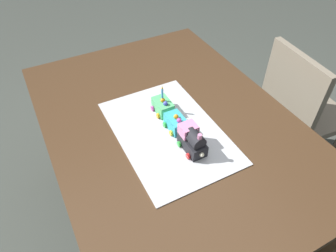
% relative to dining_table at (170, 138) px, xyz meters
% --- Properties ---
extents(ground_plane, '(8.00, 8.00, 0.00)m').
position_rel_dining_table_xyz_m(ground_plane, '(0.00, 0.00, -0.63)').
color(ground_plane, '#474C44').
extents(dining_table, '(1.40, 1.00, 0.74)m').
position_rel_dining_table_xyz_m(dining_table, '(0.00, 0.00, 0.00)').
color(dining_table, '#4C331E').
rests_on(dining_table, ground).
extents(chair, '(0.43, 0.43, 0.86)m').
position_rel_dining_table_xyz_m(chair, '(-0.02, -0.83, -0.16)').
color(chair, gray).
rests_on(chair, ground).
extents(cake_board, '(0.60, 0.40, 0.00)m').
position_rel_dining_table_xyz_m(cake_board, '(-0.06, 0.04, 0.11)').
color(cake_board, silver).
rests_on(cake_board, dining_table).
extents(cake_locomotive, '(0.14, 0.08, 0.12)m').
position_rel_dining_table_xyz_m(cake_locomotive, '(-0.18, 0.00, 0.16)').
color(cake_locomotive, '#232328').
rests_on(cake_locomotive, cake_board).
extents(cake_car_flatbed_turquoise, '(0.10, 0.08, 0.07)m').
position_rel_dining_table_xyz_m(cake_car_flatbed_turquoise, '(-0.06, 0.00, 0.14)').
color(cake_car_flatbed_turquoise, '#38B7C6').
rests_on(cake_car_flatbed_turquoise, cake_board).
extents(cake_car_caboose_mint_green, '(0.10, 0.08, 0.07)m').
position_rel_dining_table_xyz_m(cake_car_caboose_mint_green, '(0.06, 0.00, 0.14)').
color(cake_car_caboose_mint_green, '#59CC7A').
rests_on(cake_car_caboose_mint_green, cake_board).
extents(birthday_candle, '(0.01, 0.01, 0.06)m').
position_rel_dining_table_xyz_m(birthday_candle, '(0.07, 0.00, 0.21)').
color(birthday_candle, '#4CA5E5').
rests_on(birthday_candle, cake_car_caboose_mint_green).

